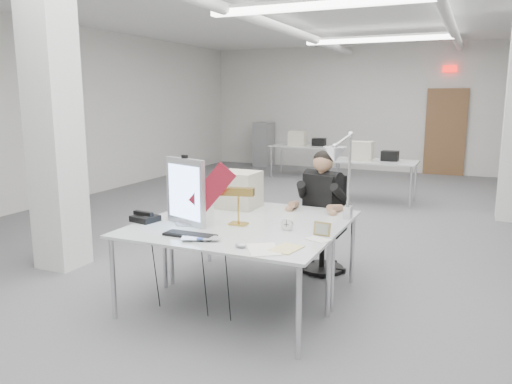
# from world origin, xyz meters

# --- Properties ---
(room_shell) EXTENTS (10.04, 14.04, 3.24)m
(room_shell) POSITION_xyz_m (0.04, 0.13, 1.69)
(room_shell) COLOR #5A5A5D
(room_shell) RESTS_ON ground
(desk_main) EXTENTS (1.80, 0.90, 0.02)m
(desk_main) POSITION_xyz_m (0.00, -2.50, 0.74)
(desk_main) COLOR silver
(desk_main) RESTS_ON room_shell
(desk_second) EXTENTS (1.80, 0.90, 0.02)m
(desk_second) POSITION_xyz_m (0.00, -1.60, 0.74)
(desk_second) COLOR silver
(desk_second) RESTS_ON room_shell
(bg_desk_a) EXTENTS (1.60, 0.80, 0.02)m
(bg_desk_a) POSITION_xyz_m (0.20, 3.00, 0.74)
(bg_desk_a) COLOR silver
(bg_desk_a) RESTS_ON room_shell
(bg_desk_b) EXTENTS (1.60, 0.80, 0.02)m
(bg_desk_b) POSITION_xyz_m (-1.80, 5.20, 0.74)
(bg_desk_b) COLOR silver
(bg_desk_b) RESTS_ON room_shell
(filing_cabinet) EXTENTS (0.45, 0.55, 1.20)m
(filing_cabinet) POSITION_xyz_m (-3.50, 6.65, 0.60)
(filing_cabinet) COLOR gray
(filing_cabinet) RESTS_ON room_shell
(office_chair) EXTENTS (0.65, 0.65, 1.05)m
(office_chair) POSITION_xyz_m (0.46, -0.99, 0.52)
(office_chair) COLOR black
(office_chair) RESTS_ON room_shell
(seated_person) EXTENTS (0.61, 0.69, 0.86)m
(seated_person) POSITION_xyz_m (0.46, -1.04, 0.90)
(seated_person) COLOR black
(seated_person) RESTS_ON office_chair
(monitor) EXTENTS (0.48, 0.21, 0.60)m
(monitor) POSITION_xyz_m (-0.44, -2.33, 1.06)
(monitor) COLOR #BBBCC1
(monitor) RESTS_ON desk_main
(pennant) EXTENTS (0.42, 0.12, 0.47)m
(pennant) POSITION_xyz_m (-0.15, -2.36, 1.12)
(pennant) COLOR maroon
(pennant) RESTS_ON monitor
(keyboard) EXTENTS (0.45, 0.15, 0.02)m
(keyboard) POSITION_xyz_m (-0.20, -2.66, 0.77)
(keyboard) COLOR black
(keyboard) RESTS_ON desk_main
(laptop) EXTENTS (0.36, 0.31, 0.02)m
(laptop) POSITION_xyz_m (-0.04, -2.77, 0.77)
(laptop) COLOR silver
(laptop) RESTS_ON desk_main
(mouse) EXTENTS (0.11, 0.09, 0.04)m
(mouse) POSITION_xyz_m (0.32, -2.78, 0.77)
(mouse) COLOR #A8A7AC
(mouse) RESTS_ON desk_main
(bankers_lamp) EXTENTS (0.32, 0.18, 0.34)m
(bankers_lamp) POSITION_xyz_m (0.00, -2.15, 0.93)
(bankers_lamp) COLOR gold
(bankers_lamp) RESTS_ON desk_main
(desk_phone) EXTENTS (0.26, 0.24, 0.06)m
(desk_phone) POSITION_xyz_m (-0.85, -2.39, 0.78)
(desk_phone) COLOR black
(desk_phone) RESTS_ON desk_main
(picture_frame_left) EXTENTS (0.15, 0.11, 0.12)m
(picture_frame_left) POSITION_xyz_m (-0.62, -2.18, 0.81)
(picture_frame_left) COLOR olive
(picture_frame_left) RESTS_ON desk_main
(picture_frame_right) EXTENTS (0.15, 0.05, 0.12)m
(picture_frame_right) POSITION_xyz_m (0.80, -2.19, 0.81)
(picture_frame_right) COLOR #A58947
(picture_frame_right) RESTS_ON desk_main
(desk_clock) EXTENTS (0.11, 0.04, 0.11)m
(desk_clock) POSITION_xyz_m (0.47, -2.15, 0.81)
(desk_clock) COLOR silver
(desk_clock) RESTS_ON desk_main
(paper_stack_a) EXTENTS (0.36, 0.39, 0.01)m
(paper_stack_a) POSITION_xyz_m (0.50, -2.76, 0.76)
(paper_stack_a) COLOR white
(paper_stack_a) RESTS_ON desk_main
(paper_stack_b) EXTENTS (0.23, 0.29, 0.01)m
(paper_stack_b) POSITION_xyz_m (0.66, -2.67, 0.76)
(paper_stack_b) COLOR #F0DB90
(paper_stack_b) RESTS_ON desk_main
(paper_stack_c) EXTENTS (0.22, 0.19, 0.01)m
(paper_stack_c) POSITION_xyz_m (0.81, -2.33, 0.76)
(paper_stack_c) COLOR silver
(paper_stack_c) RESTS_ON desk_main
(beige_monitor) EXTENTS (0.40, 0.38, 0.38)m
(beige_monitor) POSITION_xyz_m (-0.31, -1.49, 0.94)
(beige_monitor) COLOR #C0B89F
(beige_monitor) RESTS_ON desk_second
(architect_lamp) EXTENTS (0.25, 0.72, 0.93)m
(architect_lamp) POSITION_xyz_m (0.85, -1.76, 1.22)
(architect_lamp) COLOR silver
(architect_lamp) RESTS_ON desk_second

